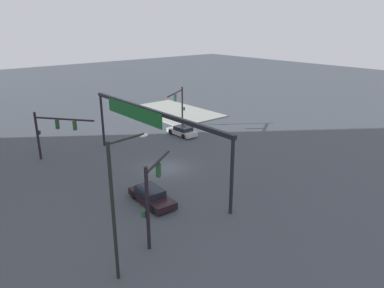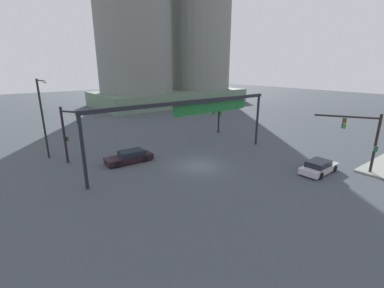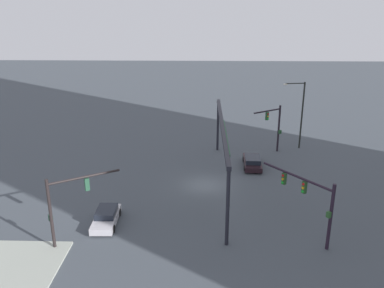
# 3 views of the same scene
# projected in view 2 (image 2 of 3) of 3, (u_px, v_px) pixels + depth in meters

# --- Properties ---
(ground_plane) EXTENTS (193.73, 193.73, 0.00)m
(ground_plane) POSITION_uv_depth(u_px,v_px,m) (200.00, 166.00, 26.23)
(ground_plane) COLOR #40464E
(traffic_signal_near_corner) EXTENTS (5.70, 4.29, 5.22)m
(traffic_signal_near_corner) POSITION_uv_depth(u_px,v_px,m) (217.00, 111.00, 36.71)
(traffic_signal_near_corner) COLOR black
(traffic_signal_near_corner) RESTS_ON ground
(traffic_signal_opposite_side) EXTENTS (2.98, 4.88, 5.55)m
(traffic_signal_opposite_side) POSITION_uv_depth(u_px,v_px,m) (363.00, 134.00, 23.77)
(traffic_signal_opposite_side) COLOR black
(traffic_signal_opposite_side) RESTS_ON ground
(traffic_signal_cross_street) EXTENTS (2.42, 3.74, 5.79)m
(traffic_signal_cross_street) POSITION_uv_depth(u_px,v_px,m) (69.00, 128.00, 25.80)
(traffic_signal_cross_street) COLOR black
(traffic_signal_cross_street) RESTS_ON ground
(streetlamp_curved_arm) EXTENTS (0.62, 2.79, 8.37)m
(streetlamp_curved_arm) POSITION_uv_depth(u_px,v_px,m) (43.00, 114.00, 27.00)
(streetlamp_curved_arm) COLOR black
(streetlamp_curved_arm) RESTS_ON ground
(overhead_sign_gantry) EXTENTS (21.38, 0.43, 6.38)m
(overhead_sign_gantry) POSITION_uv_depth(u_px,v_px,m) (196.00, 109.00, 26.39)
(overhead_sign_gantry) COLOR black
(overhead_sign_gantry) RESTS_ON ground
(sedan_car_approaching) EXTENTS (4.34, 1.93, 1.21)m
(sedan_car_approaching) POSITION_uv_depth(u_px,v_px,m) (319.00, 167.00, 24.39)
(sedan_car_approaching) COLOR #B7B4BB
(sedan_car_approaching) RESTS_ON ground
(sedan_car_waiting_far) EXTENTS (4.82, 2.12, 1.21)m
(sedan_car_waiting_far) POSITION_uv_depth(u_px,v_px,m) (130.00, 157.00, 27.14)
(sedan_car_waiting_far) COLOR black
(sedan_car_waiting_far) RESTS_ON ground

